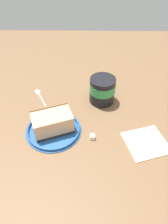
# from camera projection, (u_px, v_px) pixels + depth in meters

# --- Properties ---
(ground_plane) EXTENTS (1.48, 1.48, 0.04)m
(ground_plane) POSITION_uv_depth(u_px,v_px,m) (67.00, 125.00, 0.68)
(ground_plane) COLOR brown
(small_plate) EXTENTS (0.17, 0.17, 0.01)m
(small_plate) POSITION_uv_depth(u_px,v_px,m) (54.00, 129.00, 0.64)
(small_plate) COLOR #26599E
(small_plate) RESTS_ON ground_plane
(cake_slice) EXTENTS (0.11, 0.13, 0.06)m
(cake_slice) POSITION_uv_depth(u_px,v_px,m) (52.00, 122.00, 0.62)
(cake_slice) COLOR #472814
(cake_slice) RESTS_ON small_plate
(tea_mug) EXTENTS (0.11, 0.09, 0.09)m
(tea_mug) POSITION_uv_depth(u_px,v_px,m) (102.00, 89.00, 0.72)
(tea_mug) COLOR black
(tea_mug) RESTS_ON ground_plane
(teaspoon) EXTENTS (0.10, 0.06, 0.01)m
(teaspoon) POSITION_uv_depth(u_px,v_px,m) (39.00, 93.00, 0.77)
(teaspoon) COLOR silver
(teaspoon) RESTS_ON ground_plane
(folded_napkin) EXTENTS (0.14, 0.14, 0.01)m
(folded_napkin) POSITION_uv_depth(u_px,v_px,m) (146.00, 142.00, 0.61)
(folded_napkin) COLOR beige
(folded_napkin) RESTS_ON ground_plane
(sugar_cube) EXTENTS (0.02, 0.02, 0.01)m
(sugar_cube) POSITION_uv_depth(u_px,v_px,m) (92.00, 137.00, 0.61)
(sugar_cube) COLOR white
(sugar_cube) RESTS_ON ground_plane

